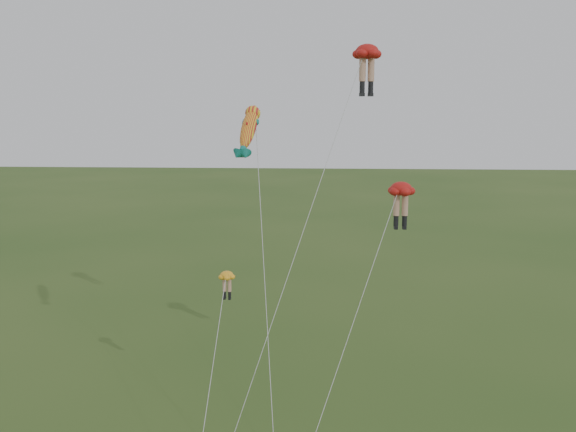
{
  "coord_description": "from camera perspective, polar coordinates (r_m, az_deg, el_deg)",
  "views": [
    {
      "loc": [
        2.13,
        -29.32,
        17.34
      ],
      "look_at": [
        0.02,
        6.0,
        11.24
      ],
      "focal_mm": 40.0,
      "sensor_mm": 36.0,
      "label": 1
    }
  ],
  "objects": [
    {
      "name": "legs_kite_yellow",
      "position": [
        35.55,
        -5.58,
        -6.21
      ],
      "size": [
        1.06,
        9.95,
        8.31
      ],
      "rotation": [
        0.0,
        0.0,
        -0.12
      ],
      "color": "#FFAC20",
      "rests_on": "ground"
    },
    {
      "name": "fish_kite",
      "position": [
        35.27,
        -3.47,
        7.76
      ],
      "size": [
        2.94,
        10.35,
        17.65
      ],
      "rotation": [
        0.78,
        0.0,
        -0.18
      ],
      "color": "yellow",
      "rests_on": "ground"
    },
    {
      "name": "legs_kite_red_mid",
      "position": [
        37.11,
        9.94,
        1.86
      ],
      "size": [
        6.44,
        11.08,
        13.07
      ],
      "rotation": [
        0.0,
        0.0,
        0.05
      ],
      "color": "#B31612",
      "rests_on": "ground"
    },
    {
      "name": "legs_kite_red_high",
      "position": [
        36.37,
        6.92,
        13.64
      ],
      "size": [
        8.16,
        9.23,
        20.69
      ],
      "rotation": [
        0.0,
        0.0,
        0.32
      ],
      "color": "#B31612",
      "rests_on": "ground"
    }
  ]
}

